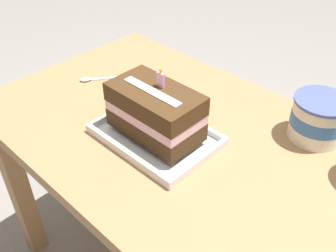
{
  "coord_description": "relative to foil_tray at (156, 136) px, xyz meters",
  "views": [
    {
      "loc": [
        0.52,
        -0.58,
        1.3
      ],
      "look_at": [
        -0.01,
        -0.03,
        0.71
      ],
      "focal_mm": 40.87,
      "sensor_mm": 36.0,
      "label": 1
    }
  ],
  "objects": [
    {
      "name": "dining_table",
      "position": [
        0.03,
        0.06,
        -0.11
      ],
      "size": [
        1.1,
        0.68,
        0.68
      ],
      "color": "#9E754C",
      "rests_on": "ground_plane"
    },
    {
      "name": "serving_spoon_near_tray",
      "position": [
        -0.35,
        0.07,
        -0.0
      ],
      "size": [
        0.1,
        0.14,
        0.01
      ],
      "color": "silver",
      "rests_on": "dining_table"
    },
    {
      "name": "foil_tray",
      "position": [
        0.0,
        0.0,
        0.0
      ],
      "size": [
        0.3,
        0.21,
        0.02
      ],
      "color": "silver",
      "rests_on": "dining_table"
    },
    {
      "name": "birthday_cake",
      "position": [
        0.0,
        0.0,
        0.08
      ],
      "size": [
        0.23,
        0.13,
        0.17
      ],
      "color": "#422B16",
      "rests_on": "foil_tray"
    },
    {
      "name": "ice_cream_tub",
      "position": [
        0.28,
        0.29,
        0.05
      ],
      "size": [
        0.14,
        0.14,
        0.11
      ],
      "color": "silver",
      "rests_on": "dining_table"
    }
  ]
}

